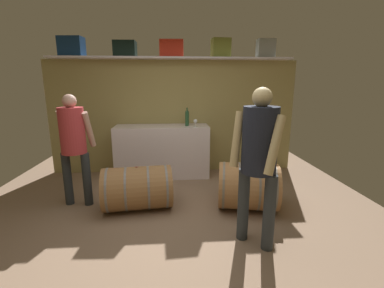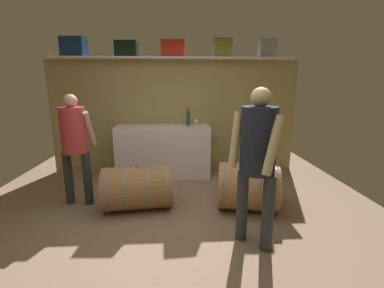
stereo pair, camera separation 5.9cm
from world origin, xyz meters
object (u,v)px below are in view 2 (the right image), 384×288
(toolcase_olive, at_px, (222,48))
(wine_bottle_green, at_px, (188,118))
(winemaker_pouring, at_px, (257,153))
(toolcase_black, at_px, (127,49))
(wine_glass, at_px, (196,122))
(toolcase_red, at_px, (173,49))
(work_cabinet, at_px, (164,151))
(wine_barrel_near, at_px, (248,186))
(visitor_tasting, at_px, (74,138))
(toolcase_navy, at_px, (74,47))
(toolcase_grey, at_px, (267,48))
(wine_barrel_far, at_px, (138,188))
(tasting_cup, at_px, (251,162))

(toolcase_olive, relative_size, wine_bottle_green, 1.00)
(wine_bottle_green, distance_m, winemaker_pouring, 2.34)
(toolcase_black, bearing_deg, wine_bottle_green, -9.75)
(wine_glass, bearing_deg, toolcase_red, 139.26)
(work_cabinet, bearing_deg, wine_barrel_near, -49.62)
(work_cabinet, bearing_deg, toolcase_black, 163.29)
(toolcase_black, relative_size, work_cabinet, 0.22)
(toolcase_red, bearing_deg, visitor_tasting, -133.20)
(wine_glass, bearing_deg, toolcase_navy, 170.82)
(toolcase_grey, bearing_deg, work_cabinet, -173.15)
(toolcase_navy, relative_size, toolcase_black, 1.06)
(toolcase_olive, xyz_separation_m, winemaker_pouring, (-0.02, -2.47, -1.31))
(wine_glass, height_order, wine_barrel_far, wine_glass)
(toolcase_olive, xyz_separation_m, visitor_tasting, (-2.27, -1.33, -1.37))
(toolcase_grey, relative_size, wine_barrel_near, 0.36)
(tasting_cup, distance_m, visitor_tasting, 2.46)
(wine_barrel_far, relative_size, visitor_tasting, 0.63)
(wine_glass, bearing_deg, toolcase_olive, 35.43)
(toolcase_grey, xyz_separation_m, wine_glass, (-1.32, -0.35, -1.29))
(toolcase_red, height_order, wine_glass, toolcase_red)
(wine_barrel_far, bearing_deg, toolcase_olive, 41.31)
(toolcase_red, relative_size, wine_bottle_green, 1.27)
(winemaker_pouring, distance_m, visitor_tasting, 2.52)
(work_cabinet, bearing_deg, winemaker_pouring, -64.82)
(tasting_cup, bearing_deg, winemaker_pouring, -102.15)
(toolcase_navy, height_order, work_cabinet, toolcase_navy)
(toolcase_grey, relative_size, wine_glass, 2.38)
(tasting_cup, bearing_deg, toolcase_navy, 149.67)
(toolcase_red, relative_size, wine_glass, 3.04)
(toolcase_black, xyz_separation_m, winemaker_pouring, (1.69, -2.47, -1.28))
(toolcase_black, distance_m, wine_barrel_near, 3.17)
(toolcase_navy, xyz_separation_m, tasting_cup, (2.80, -1.64, -1.67))
(wine_glass, height_order, visitor_tasting, visitor_tasting)
(wine_bottle_green, xyz_separation_m, tasting_cup, (0.79, -1.42, -0.43))
(toolcase_navy, distance_m, toolcase_red, 1.74)
(work_cabinet, bearing_deg, wine_bottle_green, -3.39)
(wine_bottle_green, height_order, visitor_tasting, visitor_tasting)
(toolcase_red, height_order, toolcase_olive, toolcase_olive)
(toolcase_black, height_order, work_cabinet, toolcase_black)
(toolcase_grey, height_order, wine_glass, toolcase_grey)
(work_cabinet, height_order, visitor_tasting, visitor_tasting)
(wine_glass, height_order, winemaker_pouring, winemaker_pouring)
(toolcase_red, bearing_deg, wine_barrel_far, -105.24)
(work_cabinet, relative_size, wine_bottle_green, 5.16)
(toolcase_black, relative_size, winemaker_pouring, 0.23)
(toolcase_navy, relative_size, wine_bottle_green, 1.21)
(toolcase_black, distance_m, toolcase_grey, 2.55)
(wine_glass, xyz_separation_m, visitor_tasting, (-1.78, -0.98, -0.09))
(toolcase_grey, xyz_separation_m, wine_bottle_green, (-1.46, -0.21, -1.24))
(toolcase_olive, relative_size, wine_barrel_near, 0.36)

